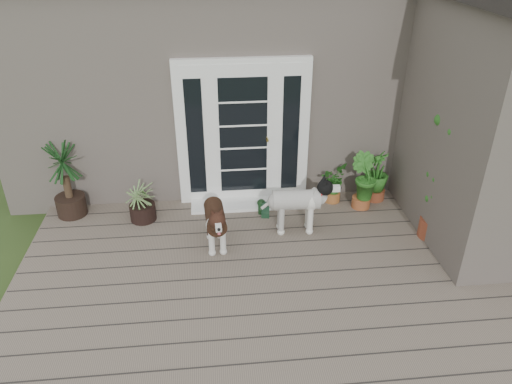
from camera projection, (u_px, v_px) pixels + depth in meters
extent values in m
cube|color=#6B5B4C|center=(276.00, 297.00, 5.58)|extent=(6.20, 4.60, 0.12)
cube|color=#665E54|center=(245.00, 70.00, 8.54)|extent=(7.40, 4.00, 3.10)
cube|color=#665E54|center=(496.00, 131.00, 6.06)|extent=(1.60, 2.40, 3.10)
cube|color=white|center=(243.00, 133.00, 6.92)|extent=(1.90, 0.14, 2.15)
cube|color=white|center=(245.00, 204.00, 7.26)|extent=(1.60, 0.40, 0.05)
imported|color=#265919|center=(333.00, 186.00, 7.26)|extent=(0.53, 0.53, 0.50)
imported|color=#205418|center=(363.00, 188.00, 7.07)|extent=(0.60, 0.60, 0.63)
imported|color=#16501B|center=(376.00, 180.00, 7.29)|extent=(0.49, 0.49, 0.63)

